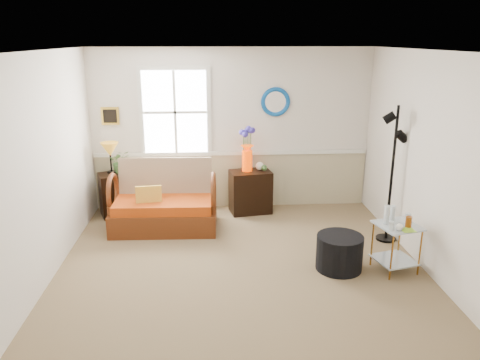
{
  "coord_description": "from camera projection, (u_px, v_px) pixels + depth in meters",
  "views": [
    {
      "loc": [
        -0.34,
        -4.97,
        2.74
      ],
      "look_at": [
        -0.0,
        0.38,
        1.1
      ],
      "focal_mm": 35.0,
      "sensor_mm": 36.0,
      "label": 1
    }
  ],
  "objects": [
    {
      "name": "floor",
      "position": [
        242.0,
        277.0,
        5.57
      ],
      "size": [
        4.5,
        5.0,
        0.01
      ],
      "primitive_type": "cube",
      "color": "#82694F",
      "rests_on": "ground"
    },
    {
      "name": "ceiling",
      "position": [
        242.0,
        51.0,
        4.81
      ],
      "size": [
        4.5,
        5.0,
        0.01
      ],
      "primitive_type": "cube",
      "color": "white",
      "rests_on": "walls"
    },
    {
      "name": "walls",
      "position": [
        242.0,
        173.0,
        5.19
      ],
      "size": [
        4.51,
        5.01,
        2.6
      ],
      "color": "silver",
      "rests_on": "floor"
    },
    {
      "name": "wainscot",
      "position": [
        232.0,
        180.0,
        7.8
      ],
      "size": [
        4.46,
        0.02,
        0.9
      ],
      "primitive_type": "cube",
      "color": "tan",
      "rests_on": "walls"
    },
    {
      "name": "chair_rail",
      "position": [
        232.0,
        153.0,
        7.65
      ],
      "size": [
        4.46,
        0.04,
        0.06
      ],
      "primitive_type": "cube",
      "color": "silver",
      "rests_on": "walls"
    },
    {
      "name": "window",
      "position": [
        175.0,
        112.0,
        7.4
      ],
      "size": [
        1.14,
        0.06,
        1.44
      ],
      "primitive_type": null,
      "color": "white",
      "rests_on": "walls"
    },
    {
      "name": "picture",
      "position": [
        110.0,
        116.0,
        7.36
      ],
      "size": [
        0.28,
        0.03,
        0.28
      ],
      "primitive_type": "cube",
      "color": "gold",
      "rests_on": "walls"
    },
    {
      "name": "mirror",
      "position": [
        275.0,
        102.0,
        7.46
      ],
      "size": [
        0.47,
        0.07,
        0.47
      ],
      "primitive_type": "torus",
      "rotation": [
        1.57,
        0.0,
        0.0
      ],
      "color": "blue",
      "rests_on": "walls"
    },
    {
      "name": "loveseat",
      "position": [
        164.0,
        197.0,
        6.86
      ],
      "size": [
        1.55,
        0.91,
        1.0
      ],
      "primitive_type": null,
      "rotation": [
        0.0,
        0.0,
        -0.03
      ],
      "color": "maroon",
      "rests_on": "floor"
    },
    {
      "name": "throw_pillow",
      "position": [
        149.0,
        199.0,
        6.73
      ],
      "size": [
        0.38,
        0.14,
        0.37
      ],
      "primitive_type": null,
      "rotation": [
        0.0,
        0.0,
        0.14
      ],
      "color": "#CB6D0C",
      "rests_on": "loveseat"
    },
    {
      "name": "lamp_stand",
      "position": [
        113.0,
        195.0,
        7.41
      ],
      "size": [
        0.5,
        0.5,
        0.69
      ],
      "primitive_type": null,
      "rotation": [
        0.0,
        0.0,
        0.37
      ],
      "color": "black",
      "rests_on": "floor"
    },
    {
      "name": "table_lamp",
      "position": [
        111.0,
        158.0,
        7.26
      ],
      "size": [
        0.34,
        0.34,
        0.5
      ],
      "primitive_type": null,
      "rotation": [
        0.0,
        0.0,
        0.29
      ],
      "color": "#BA7B1E",
      "rests_on": "lamp_stand"
    },
    {
      "name": "potted_plant",
      "position": [
        120.0,
        164.0,
        7.37
      ],
      "size": [
        0.41,
        0.43,
        0.28
      ],
      "primitive_type": "imported",
      "rotation": [
        0.0,
        0.0,
        0.29
      ],
      "color": "#3D622D",
      "rests_on": "lamp_stand"
    },
    {
      "name": "cabinet",
      "position": [
        250.0,
        192.0,
        7.56
      ],
      "size": [
        0.7,
        0.51,
        0.69
      ],
      "primitive_type": null,
      "rotation": [
        0.0,
        0.0,
        0.17
      ],
      "color": "black",
      "rests_on": "floor"
    },
    {
      "name": "flower_vase",
      "position": [
        247.0,
        149.0,
        7.38
      ],
      "size": [
        0.26,
        0.26,
        0.7
      ],
      "primitive_type": null,
      "rotation": [
        0.0,
        0.0,
        0.33
      ],
      "color": "#E73700",
      "rests_on": "cabinet"
    },
    {
      "name": "side_table",
      "position": [
        396.0,
        248.0,
        5.66
      ],
      "size": [
        0.57,
        0.57,
        0.59
      ],
      "primitive_type": null,
      "rotation": [
        0.0,
        0.0,
        0.25
      ],
      "color": "#A0671F",
      "rests_on": "floor"
    },
    {
      "name": "tabletop_items",
      "position": [
        399.0,
        217.0,
        5.51
      ],
      "size": [
        0.41,
        0.41,
        0.23
      ],
      "primitive_type": null,
      "rotation": [
        0.0,
        0.0,
        0.08
      ],
      "color": "silver",
      "rests_on": "side_table"
    },
    {
      "name": "floor_lamp",
      "position": [
        392.0,
        175.0,
        6.33
      ],
      "size": [
        0.34,
        0.34,
        1.9
      ],
      "primitive_type": null,
      "rotation": [
        0.0,
        0.0,
        -0.27
      ],
      "color": "black",
      "rests_on": "floor"
    },
    {
      "name": "ottoman",
      "position": [
        339.0,
        252.0,
        5.71
      ],
      "size": [
        0.74,
        0.74,
        0.44
      ],
      "primitive_type": "cylinder",
      "rotation": [
        0.0,
        0.0,
        0.41
      ],
      "color": "black",
      "rests_on": "floor"
    }
  ]
}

